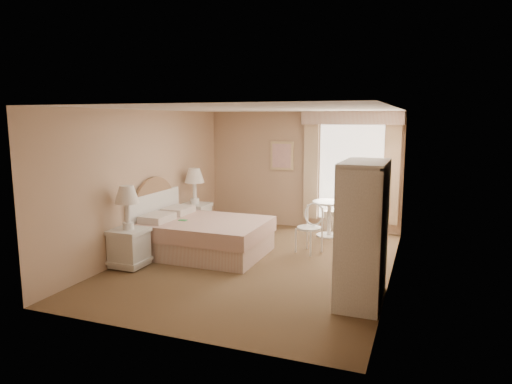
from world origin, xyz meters
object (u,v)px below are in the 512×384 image
at_px(bed, 201,234).
at_px(armoire, 363,244).
at_px(nightstand_far, 195,210).
at_px(cafe_chair, 311,224).
at_px(nightstand_near, 129,237).
at_px(round_table, 329,213).

relative_size(bed, armoire, 1.15).
height_order(nightstand_far, cafe_chair, nightstand_far).
relative_size(bed, nightstand_near, 1.62).
relative_size(round_table, armoire, 0.39).
height_order(bed, cafe_chair, bed).
xyz_separation_m(round_table, cafe_chair, (-0.07, -1.21, 0.04)).
xyz_separation_m(nightstand_far, round_table, (2.58, 0.86, -0.03)).
xyz_separation_m(bed, armoire, (2.94, -1.15, 0.42)).
bearing_deg(nightstand_near, nightstand_far, 90.00).
relative_size(nightstand_far, round_table, 1.89).
bearing_deg(nightstand_far, round_table, 18.37).
xyz_separation_m(bed, cafe_chair, (1.79, 0.78, 0.17)).
height_order(nightstand_far, round_table, nightstand_far).
distance_m(round_table, armoire, 3.33).
relative_size(nightstand_near, round_table, 1.82).
bearing_deg(round_table, armoire, -71.09).
distance_m(bed, armoire, 3.18).
xyz_separation_m(bed, round_table, (1.86, 1.99, 0.13)).
bearing_deg(cafe_chair, bed, -132.89).
height_order(nightstand_far, armoire, armoire).
bearing_deg(nightstand_near, armoire, -1.19).
xyz_separation_m(bed, nightstand_far, (-0.72, 1.13, 0.17)).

